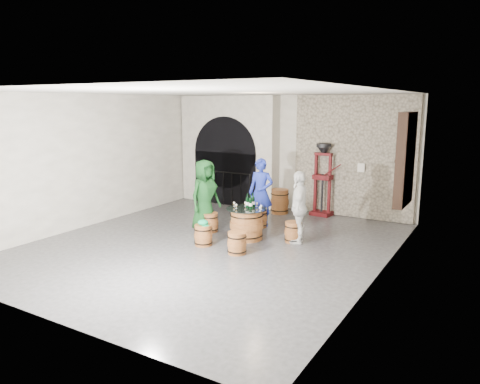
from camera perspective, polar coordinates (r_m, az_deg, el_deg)
The scene contains 31 objects.
ground at distance 9.79m, azimuth -3.56°, elevation -6.63°, with size 8.00×8.00×0.00m, color #303032.
wall_back at distance 12.90m, azimuth 6.42°, elevation 4.90°, with size 8.00×8.00×0.00m, color beige.
wall_front at distance 6.58m, azimuth -23.70°, elevation -1.95°, with size 8.00×8.00×0.00m, color beige.
wall_left at distance 11.75m, azimuth -17.96°, elevation 3.83°, with size 8.00×8.00×0.00m, color beige.
wall_right at distance 8.02m, azimuth 17.47°, elevation 0.68°, with size 8.00×8.00×0.00m, color beige.
ceiling at distance 9.33m, azimuth -3.80°, elevation 12.44°, with size 8.00×8.00×0.00m, color beige.
stone_facing_panel at distance 12.22m, azimuth 14.03°, elevation 4.30°, with size 3.20×0.12×3.18m, color gray.
arched_opening at distance 13.57m, azimuth -1.40°, elevation 5.20°, with size 3.10×0.60×3.19m.
shuttered_window at distance 10.34m, azimuth 19.99°, elevation 3.89°, with size 0.23×1.10×2.00m.
barrel_table at distance 10.09m, azimuth 0.84°, elevation -4.01°, with size 0.90×0.90×0.70m.
barrel_stool_left at distance 10.73m, azimuth -3.77°, elevation -3.81°, with size 0.40×0.40×0.45m.
barrel_stool_far at distance 11.09m, azimuth 2.43°, elevation -3.29°, with size 0.40×0.40×0.45m.
barrel_stool_right at distance 9.97m, azimuth 6.71°, elevation -5.01°, with size 0.40×0.40×0.45m.
barrel_stool_near_right at distance 9.15m, azimuth -0.39°, elevation -6.42°, with size 0.40×0.40×0.45m.
barrel_stool_near_left at distance 9.71m, azimuth -4.64°, elevation -5.42°, with size 0.40×0.40×0.45m.
green_cap at distance 9.63m, azimuth -4.65°, elevation -3.85°, with size 0.26×0.22×0.12m.
person_green at distance 10.67m, azimuth -4.42°, elevation -0.45°, with size 0.83×0.54×1.69m, color #103C16.
person_blue at distance 11.08m, azimuth 2.64°, elevation -0.07°, with size 0.61×0.40×1.67m, color #1C2C9C.
person_white at distance 9.82m, azimuth 7.43°, elevation -1.88°, with size 0.92×0.38×1.57m, color silver.
wine_bottle_left at distance 10.02m, azimuth 0.93°, elevation -1.27°, with size 0.08×0.08×0.32m.
wine_bottle_center at distance 9.92m, azimuth 1.32°, elevation -1.41°, with size 0.08×0.08×0.32m.
wine_bottle_right at distance 10.08m, azimuth 1.64°, elevation -1.20°, with size 0.08×0.08×0.32m.
tasting_glass_a at distance 9.99m, azimuth -0.48°, elevation -1.79°, with size 0.05×0.05×0.10m, color #B07722, non-canonical shape.
tasting_glass_b at distance 9.91m, azimuth 2.68°, elevation -1.92°, with size 0.05×0.05×0.10m, color #B07722, non-canonical shape.
tasting_glass_c at distance 10.21m, azimuth 0.68°, elevation -1.51°, with size 0.05×0.05×0.10m, color #B07722, non-canonical shape.
tasting_glass_d at distance 10.17m, azimuth 2.13°, elevation -1.57°, with size 0.05×0.05×0.10m, color #B07722, non-canonical shape.
tasting_glass_e at distance 9.74m, azimuth 2.53°, elevation -2.14°, with size 0.05×0.05×0.10m, color #B07722, non-canonical shape.
tasting_glass_f at distance 10.20m, azimuth -0.74°, elevation -1.53°, with size 0.05×0.05×0.10m, color #B07722, non-canonical shape.
side_barrel at distance 12.48m, azimuth 5.00°, elevation -1.18°, with size 0.50×0.50×0.67m.
corking_press at distance 12.27m, azimuth 10.35°, elevation 2.24°, with size 0.80×0.48×1.94m.
control_box at distance 12.11m, azimuth 15.00°, elevation 3.00°, with size 0.18×0.10×0.22m, color silver.
Camera 1 is at (5.27, -7.70, 2.98)m, focal length 34.00 mm.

